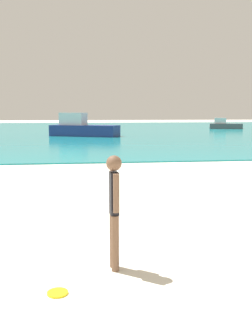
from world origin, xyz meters
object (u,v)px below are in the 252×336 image
Objects in this scene: boat_far at (225,125)px; boat_near at (82,128)px; frisbee at (58,293)px; person_standing at (114,206)px.

boat_near is at bearing -126.57° from boat_far.
frisbee is 0.06× the size of boat_far.
boat_near reaches higher than boat_far.
boat_near is 21.89m from boat_far.
frisbee is 0.04× the size of boat_near.
person_standing is 28.59m from boat_near.
boat_far is (17.99, 12.46, -0.23)m from boat_near.
boat_far is at bearing 60.14° from boat_near.
boat_far is at bearing 65.76° from frisbee.
person_standing is at bearing -64.63° from boat_near.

